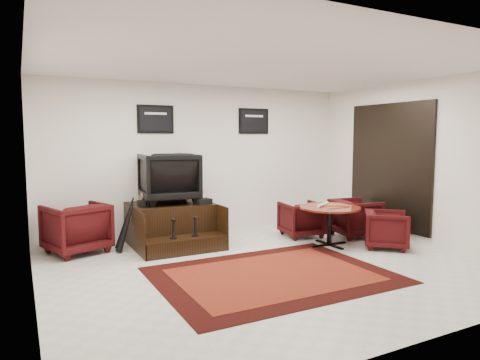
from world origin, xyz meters
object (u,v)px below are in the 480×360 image
object	(u,v)px
table_chair_back	(301,217)
table_chair_window	(355,216)
shine_podium	(172,226)
table_chair_corner	(387,228)
armchair_side	(76,226)
meeting_table	(330,212)
shine_chair	(169,175)

from	to	relation	value
table_chair_back	table_chair_window	world-z (taller)	table_chair_window
shine_podium	table_chair_corner	distance (m)	3.60
armchair_side	table_chair_back	size ratio (longest dim) A/B	1.24
table_chair_back	shine_podium	bearing A→B (deg)	-4.24
meeting_table	table_chair_window	distance (m)	0.93
shine_podium	table_chair_window	xyz separation A→B (m)	(3.20, -0.98, 0.06)
shine_podium	table_chair_window	distance (m)	3.35
shine_podium	meeting_table	size ratio (longest dim) A/B	1.38
shine_chair	table_chair_corner	world-z (taller)	shine_chair
shine_chair	table_chair_back	xyz separation A→B (m)	(2.32, -0.65, -0.83)
shine_chair	table_chair_back	size ratio (longest dim) A/B	1.35
armchair_side	meeting_table	world-z (taller)	armchair_side
meeting_table	table_chair_window	size ratio (longest dim) A/B	1.33
table_chair_back	table_chair_corner	size ratio (longest dim) A/B	1.04
armchair_side	meeting_table	xyz separation A→B (m)	(3.87, -1.48, 0.14)
table_chair_back	armchair_side	bearing A→B (deg)	-2.25
meeting_table	table_chair_window	world-z (taller)	table_chair_window
meeting_table	table_chair_corner	xyz separation A→B (m)	(0.73, -0.57, -0.24)
shine_chair	armchair_side	size ratio (longest dim) A/B	1.09
shine_chair	meeting_table	distance (m)	2.82
meeting_table	table_chair_corner	bearing A→B (deg)	-37.59
meeting_table	table_chair_back	world-z (taller)	table_chair_back
table_chair_corner	shine_chair	bearing A→B (deg)	98.41
armchair_side	meeting_table	distance (m)	4.14
armchair_side	table_chair_window	size ratio (longest dim) A/B	1.14
table_chair_back	meeting_table	bearing A→B (deg)	99.89
shine_podium	table_chair_back	size ratio (longest dim) A/B	1.99
meeting_table	table_chair_window	xyz separation A→B (m)	(0.85, 0.31, -0.20)
shine_chair	table_chair_window	bearing A→B (deg)	165.53
meeting_table	armchair_side	bearing A→B (deg)	159.00
shine_chair	table_chair_corner	distance (m)	3.77
shine_podium	table_chair_back	world-z (taller)	table_chair_back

